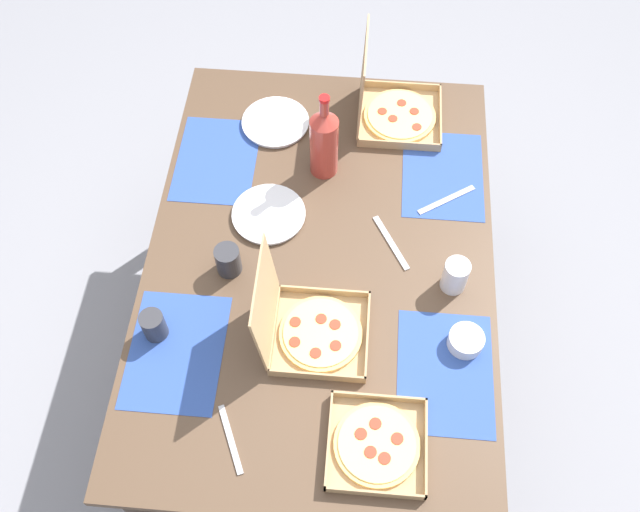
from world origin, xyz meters
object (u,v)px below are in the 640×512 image
(cup_clear_left, at_px, (228,260))
(plate_far_left, at_px, (276,122))
(pizza_box_corner_left, at_px, (377,445))
(cup_clear_right, at_px, (154,325))
(soda_bottle, at_px, (324,142))
(cup_red, at_px, (455,276))
(pizza_box_center, at_px, (392,108))
(plate_near_left, at_px, (269,215))
(condiment_bowl, at_px, (466,341))
(pizza_box_corner_right, at_px, (309,327))

(cup_clear_left, bearing_deg, plate_far_left, -6.64)
(pizza_box_corner_left, distance_m, cup_clear_right, 0.69)
(soda_bottle, xyz_separation_m, cup_red, (-0.40, -0.41, -0.08))
(cup_clear_right, bearing_deg, cup_clear_left, -37.37)
(pizza_box_corner_left, xyz_separation_m, pizza_box_center, (1.14, -0.00, 0.04))
(plate_near_left, bearing_deg, pizza_box_center, -39.47)
(pizza_box_corner_left, xyz_separation_m, plate_far_left, (1.08, 0.39, -0.00))
(plate_far_left, xyz_separation_m, condiment_bowl, (-0.77, -0.62, 0.01))
(plate_far_left, bearing_deg, plate_near_left, -176.36)
(soda_bottle, relative_size, cup_clear_left, 3.38)
(pizza_box_corner_left, bearing_deg, cup_clear_right, 66.85)
(cup_red, bearing_deg, condiment_bowl, -170.71)
(pizza_box_corner_right, height_order, soda_bottle, soda_bottle)
(cup_red, distance_m, condiment_bowl, 0.19)
(plate_far_left, height_order, plate_near_left, same)
(soda_bottle, height_order, cup_red, soda_bottle)
(plate_far_left, bearing_deg, pizza_box_corner_left, -160.15)
(pizza_box_corner_right, distance_m, cup_red, 0.45)
(cup_red, bearing_deg, soda_bottle, 45.53)
(cup_red, bearing_deg, pizza_box_corner_right, 115.77)
(pizza_box_center, distance_m, cup_clear_left, 0.79)
(pizza_box_corner_right, height_order, condiment_bowl, pizza_box_corner_right)
(pizza_box_corner_right, xyz_separation_m, pizza_box_center, (0.84, -0.20, 0.00))
(plate_far_left, relative_size, plate_near_left, 1.00)
(cup_clear_left, bearing_deg, condiment_bowl, -105.30)
(cup_red, distance_m, cup_clear_right, 0.86)
(plate_near_left, bearing_deg, condiment_bowl, -123.03)
(pizza_box_corner_right, xyz_separation_m, cup_clear_right, (-0.03, 0.43, -0.00))
(pizza_box_center, height_order, condiment_bowl, pizza_box_center)
(pizza_box_corner_left, distance_m, soda_bottle, 0.93)
(soda_bottle, bearing_deg, plate_near_left, 142.48)
(pizza_box_corner_right, bearing_deg, plate_near_left, 22.40)
(cup_clear_right, bearing_deg, pizza_box_corner_right, -85.97)
(pizza_box_corner_left, relative_size, cup_clear_left, 2.65)
(pizza_box_corner_right, bearing_deg, cup_clear_left, 52.56)
(pizza_box_corner_right, height_order, plate_far_left, pizza_box_corner_right)
(plate_far_left, distance_m, cup_clear_left, 0.59)
(pizza_box_center, bearing_deg, plate_near_left, 140.53)
(plate_far_left, height_order, condiment_bowl, condiment_bowl)
(plate_near_left, relative_size, condiment_bowl, 2.33)
(soda_bottle, height_order, condiment_bowl, soda_bottle)
(pizza_box_corner_left, height_order, soda_bottle, soda_bottle)
(cup_clear_right, distance_m, condiment_bowl, 0.86)
(pizza_box_corner_right, distance_m, pizza_box_center, 0.87)
(pizza_box_center, xyz_separation_m, cup_clear_left, (-0.65, 0.46, -0.00))
(plate_far_left, height_order, cup_clear_left, cup_clear_left)
(pizza_box_corner_left, bearing_deg, pizza_box_center, -0.09)
(cup_red, height_order, condiment_bowl, cup_red)
(pizza_box_corner_left, distance_m, pizza_box_corner_right, 0.36)
(cup_clear_left, relative_size, condiment_bowl, 0.97)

